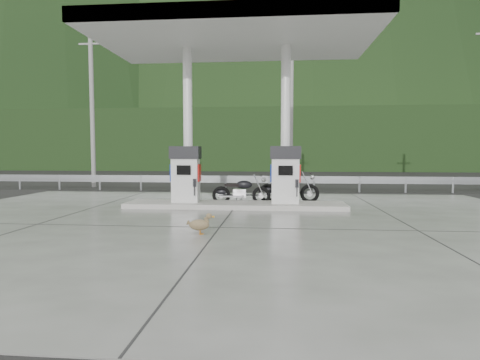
# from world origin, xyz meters

# --- Properties ---
(ground) EXTENTS (160.00, 160.00, 0.00)m
(ground) POSITION_xyz_m (0.00, 0.00, 0.00)
(ground) COLOR black
(ground) RESTS_ON ground
(forecourt_apron) EXTENTS (18.00, 14.00, 0.02)m
(forecourt_apron) POSITION_xyz_m (0.00, 0.00, 0.01)
(forecourt_apron) COLOR slate
(forecourt_apron) RESTS_ON ground
(pump_island) EXTENTS (7.00, 1.40, 0.15)m
(pump_island) POSITION_xyz_m (0.00, 2.50, 0.10)
(pump_island) COLOR #A09C95
(pump_island) RESTS_ON forecourt_apron
(gas_pump_left) EXTENTS (0.95, 0.55, 1.80)m
(gas_pump_left) POSITION_xyz_m (-1.60, 2.50, 1.07)
(gas_pump_left) COLOR silver
(gas_pump_left) RESTS_ON pump_island
(gas_pump_right) EXTENTS (0.95, 0.55, 1.80)m
(gas_pump_right) POSITION_xyz_m (1.60, 2.50, 1.07)
(gas_pump_right) COLOR silver
(gas_pump_right) RESTS_ON pump_island
(canopy_column_left) EXTENTS (0.30, 0.30, 5.00)m
(canopy_column_left) POSITION_xyz_m (-1.60, 2.90, 2.67)
(canopy_column_left) COLOR white
(canopy_column_left) RESTS_ON pump_island
(canopy_column_right) EXTENTS (0.30, 0.30, 5.00)m
(canopy_column_right) POSITION_xyz_m (1.60, 2.90, 2.67)
(canopy_column_right) COLOR white
(canopy_column_right) RESTS_ON pump_island
(canopy_roof) EXTENTS (8.50, 5.00, 0.40)m
(canopy_roof) POSITION_xyz_m (0.00, 2.50, 5.37)
(canopy_roof) COLOR white
(canopy_roof) RESTS_ON canopy_column_left
(guardrail) EXTENTS (26.00, 0.16, 1.42)m
(guardrail) POSITION_xyz_m (0.00, 8.00, 0.71)
(guardrail) COLOR #919498
(guardrail) RESTS_ON ground
(road) EXTENTS (60.00, 7.00, 0.01)m
(road) POSITION_xyz_m (0.00, 11.50, 0.00)
(road) COLOR black
(road) RESTS_ON ground
(utility_pole_a) EXTENTS (0.22, 0.22, 8.00)m
(utility_pole_a) POSITION_xyz_m (-8.00, 9.50, 4.00)
(utility_pole_a) COLOR gray
(utility_pole_a) RESTS_ON ground
(utility_pole_b) EXTENTS (0.22, 0.22, 8.00)m
(utility_pole_b) POSITION_xyz_m (2.00, 9.50, 4.00)
(utility_pole_b) COLOR gray
(utility_pole_b) RESTS_ON ground
(tree_band) EXTENTS (80.00, 6.00, 6.00)m
(tree_band) POSITION_xyz_m (0.00, 30.00, 3.00)
(tree_band) COLOR black
(tree_band) RESTS_ON ground
(forested_hills) EXTENTS (100.00, 40.00, 140.00)m
(forested_hills) POSITION_xyz_m (0.00, 60.00, 0.00)
(forested_hills) COLOR black
(forested_hills) RESTS_ON ground
(motorcycle_left) EXTENTS (1.85, 0.60, 0.87)m
(motorcycle_left) POSITION_xyz_m (0.14, 3.24, 0.46)
(motorcycle_left) COLOR black
(motorcycle_left) RESTS_ON forecourt_apron
(motorcycle_right) EXTENTS (1.99, 0.67, 0.93)m
(motorcycle_right) POSITION_xyz_m (1.75, 3.89, 0.49)
(motorcycle_right) COLOR black
(motorcycle_right) RESTS_ON forecourt_apron
(duck) EXTENTS (0.54, 0.17, 0.39)m
(duck) POSITION_xyz_m (-0.33, -1.79, 0.21)
(duck) COLOR brown
(duck) RESTS_ON forecourt_apron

